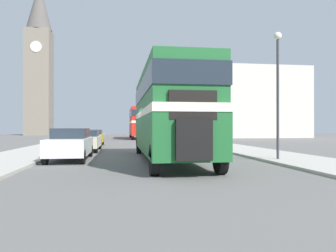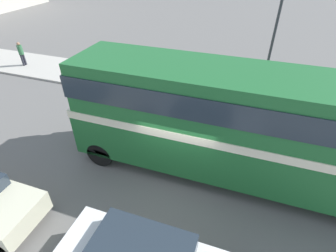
{
  "view_description": "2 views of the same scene",
  "coord_description": "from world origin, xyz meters",
  "px_view_note": "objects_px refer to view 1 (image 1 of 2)",
  "views": [
    {
      "loc": [
        -1.48,
        -16.64,
        1.58
      ],
      "look_at": [
        0.72,
        -1.45,
        1.64
      ],
      "focal_mm": 35.0,
      "sensor_mm": 36.0,
      "label": 1
    },
    {
      "loc": [
        -6.7,
        -1.91,
        7.16
      ],
      "look_at": [
        0.72,
        0.68,
        1.62
      ],
      "focal_mm": 28.0,
      "sensor_mm": 36.0,
      "label": 2
    }
  ],
  "objects_px": {
    "double_decker_bus": "(168,109)",
    "car_parked_near": "(71,144)",
    "car_parked_mid": "(87,140)",
    "church_tower": "(39,57)",
    "pedestrian_walking": "(206,133)",
    "car_parked_far": "(92,137)",
    "street_lamp": "(278,76)",
    "bicycle_on_pavement": "(201,137)",
    "bus_distant": "(139,121)"
  },
  "relations": [
    {
      "from": "double_decker_bus",
      "to": "car_parked_near",
      "type": "distance_m",
      "value": 4.99
    },
    {
      "from": "car_parked_mid",
      "to": "church_tower",
      "type": "xyz_separation_m",
      "value": [
        -14.01,
        46.31,
        14.97
      ]
    },
    {
      "from": "pedestrian_walking",
      "to": "car_parked_mid",
      "type": "bearing_deg",
      "value": -143.1
    },
    {
      "from": "car_parked_far",
      "to": "car_parked_mid",
      "type": "bearing_deg",
      "value": -88.53
    },
    {
      "from": "car_parked_far",
      "to": "church_tower",
      "type": "bearing_deg",
      "value": 109.02
    },
    {
      "from": "car_parked_near",
      "to": "street_lamp",
      "type": "xyz_separation_m",
      "value": [
        9.56,
        -2.05,
        3.17
      ]
    },
    {
      "from": "car_parked_near",
      "to": "car_parked_far",
      "type": "relative_size",
      "value": 1.06
    },
    {
      "from": "double_decker_bus",
      "to": "pedestrian_walking",
      "type": "height_order",
      "value": "double_decker_bus"
    },
    {
      "from": "double_decker_bus",
      "to": "bicycle_on_pavement",
      "type": "height_order",
      "value": "double_decker_bus"
    },
    {
      "from": "double_decker_bus",
      "to": "church_tower",
      "type": "xyz_separation_m",
      "value": [
        -18.45,
        53.42,
        13.28
      ]
    },
    {
      "from": "double_decker_bus",
      "to": "car_parked_near",
      "type": "relative_size",
      "value": 2.43
    },
    {
      "from": "pedestrian_walking",
      "to": "bicycle_on_pavement",
      "type": "relative_size",
      "value": 0.9
    },
    {
      "from": "double_decker_bus",
      "to": "car_parked_far",
      "type": "xyz_separation_m",
      "value": [
        -4.6,
        13.25,
        -1.69
      ]
    },
    {
      "from": "car_parked_mid",
      "to": "pedestrian_walking",
      "type": "relative_size",
      "value": 2.91
    },
    {
      "from": "car_parked_mid",
      "to": "car_parked_far",
      "type": "distance_m",
      "value": 6.14
    },
    {
      "from": "bus_distant",
      "to": "car_parked_far",
      "type": "height_order",
      "value": "bus_distant"
    },
    {
      "from": "double_decker_bus",
      "to": "street_lamp",
      "type": "height_order",
      "value": "street_lamp"
    },
    {
      "from": "double_decker_bus",
      "to": "street_lamp",
      "type": "bearing_deg",
      "value": -11.13
    },
    {
      "from": "car_parked_near",
      "to": "car_parked_mid",
      "type": "height_order",
      "value": "car_parked_near"
    },
    {
      "from": "car_parked_mid",
      "to": "church_tower",
      "type": "distance_m",
      "value": 50.64
    },
    {
      "from": "pedestrian_walking",
      "to": "church_tower",
      "type": "xyz_separation_m",
      "value": [
        -24.16,
        38.68,
        14.68
      ]
    },
    {
      "from": "car_parked_near",
      "to": "car_parked_mid",
      "type": "distance_m",
      "value": 6.04
    },
    {
      "from": "double_decker_bus",
      "to": "church_tower",
      "type": "bearing_deg",
      "value": 109.06
    },
    {
      "from": "car_parked_near",
      "to": "car_parked_far",
      "type": "xyz_separation_m",
      "value": [
        -0.02,
        12.18,
        -0.06
      ]
    },
    {
      "from": "car_parked_near",
      "to": "car_parked_mid",
      "type": "relative_size",
      "value": 0.98
    },
    {
      "from": "double_decker_bus",
      "to": "car_parked_far",
      "type": "distance_m",
      "value": 14.12
    },
    {
      "from": "double_decker_bus",
      "to": "car_parked_near",
      "type": "xyz_separation_m",
      "value": [
        -4.59,
        1.07,
        -1.63
      ]
    },
    {
      "from": "bus_distant",
      "to": "double_decker_bus",
      "type": "bearing_deg",
      "value": -90.7
    },
    {
      "from": "car_parked_mid",
      "to": "car_parked_near",
      "type": "bearing_deg",
      "value": -91.34
    },
    {
      "from": "bus_distant",
      "to": "car_parked_mid",
      "type": "distance_m",
      "value": 23.71
    },
    {
      "from": "car_parked_far",
      "to": "church_tower",
      "type": "distance_m",
      "value": 45.05
    },
    {
      "from": "car_parked_far",
      "to": "bus_distant",
      "type": "bearing_deg",
      "value": 73.71
    },
    {
      "from": "bicycle_on_pavement",
      "to": "street_lamp",
      "type": "distance_m",
      "value": 21.58
    },
    {
      "from": "double_decker_bus",
      "to": "bus_distant",
      "type": "height_order",
      "value": "bus_distant"
    },
    {
      "from": "double_decker_bus",
      "to": "church_tower",
      "type": "height_order",
      "value": "church_tower"
    },
    {
      "from": "car_parked_near",
      "to": "pedestrian_walking",
      "type": "xyz_separation_m",
      "value": [
        10.3,
        13.67,
        0.23
      ]
    },
    {
      "from": "bus_distant",
      "to": "car_parked_near",
      "type": "distance_m",
      "value": 29.66
    },
    {
      "from": "car_parked_mid",
      "to": "car_parked_far",
      "type": "relative_size",
      "value": 1.08
    },
    {
      "from": "double_decker_bus",
      "to": "car_parked_far",
      "type": "bearing_deg",
      "value": 109.17
    },
    {
      "from": "car_parked_mid",
      "to": "bus_distant",
      "type": "bearing_deg",
      "value": 78.25
    },
    {
      "from": "car_parked_near",
      "to": "pedestrian_walking",
      "type": "relative_size",
      "value": 2.86
    },
    {
      "from": "bus_distant",
      "to": "car_parked_far",
      "type": "xyz_separation_m",
      "value": [
        -4.97,
        -17.02,
        -1.75
      ]
    },
    {
      "from": "pedestrian_walking",
      "to": "church_tower",
      "type": "height_order",
      "value": "church_tower"
    },
    {
      "from": "bus_distant",
      "to": "bicycle_on_pavement",
      "type": "distance_m",
      "value": 11.96
    },
    {
      "from": "car_parked_near",
      "to": "car_parked_far",
      "type": "bearing_deg",
      "value": 90.08
    },
    {
      "from": "car_parked_far",
      "to": "street_lamp",
      "type": "relative_size",
      "value": 0.73
    },
    {
      "from": "double_decker_bus",
      "to": "pedestrian_walking",
      "type": "bearing_deg",
      "value": 68.82
    },
    {
      "from": "church_tower",
      "to": "pedestrian_walking",
      "type": "bearing_deg",
      "value": -58.01
    },
    {
      "from": "bicycle_on_pavement",
      "to": "street_lamp",
      "type": "xyz_separation_m",
      "value": [
        -1.63,
        -21.24,
        3.47
      ]
    },
    {
      "from": "bicycle_on_pavement",
      "to": "double_decker_bus",
      "type": "bearing_deg",
      "value": -108.07
    }
  ]
}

